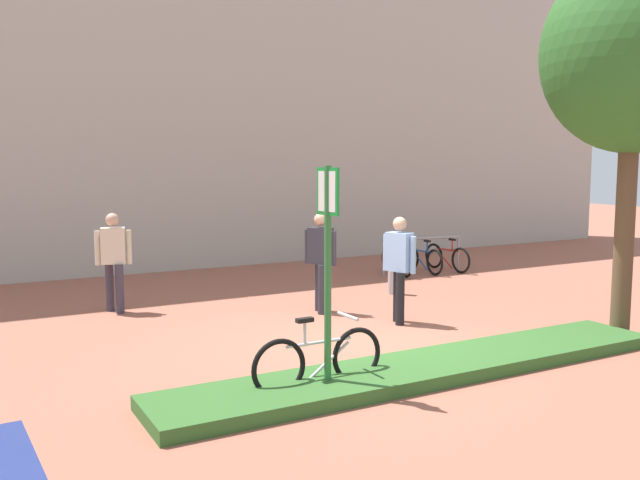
# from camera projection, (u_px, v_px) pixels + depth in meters

# --- Properties ---
(ground_plane) EXTENTS (60.00, 60.00, 0.00)m
(ground_plane) POSITION_uv_depth(u_px,v_px,m) (361.00, 343.00, 9.71)
(ground_plane) COLOR #9E5B47
(building_facade) EXTENTS (28.00, 1.20, 10.00)m
(building_facade) POSITION_uv_depth(u_px,v_px,m) (180.00, 61.00, 16.29)
(building_facade) COLOR #B2ADA3
(building_facade) RESTS_ON ground
(planter_strip) EXTENTS (7.00, 1.10, 0.16)m
(planter_strip) POSITION_uv_depth(u_px,v_px,m) (429.00, 368.00, 8.29)
(planter_strip) COLOR #336028
(planter_strip) RESTS_ON ground
(tree_sidewalk) EXTENTS (2.60, 2.60, 5.56)m
(tree_sidewalk) POSITION_uv_depth(u_px,v_px,m) (634.00, 55.00, 9.63)
(tree_sidewalk) COLOR brown
(tree_sidewalk) RESTS_ON ground
(parking_sign_post) EXTENTS (0.08, 0.36, 2.55)m
(parking_sign_post) POSITION_uv_depth(u_px,v_px,m) (328.00, 247.00, 7.42)
(parking_sign_post) COLOR #2D7238
(parking_sign_post) RESTS_ON ground
(bike_at_sign) EXTENTS (1.68, 0.42, 0.86)m
(bike_at_sign) POSITION_uv_depth(u_px,v_px,m) (319.00, 360.00, 7.70)
(bike_at_sign) COLOR black
(bike_at_sign) RESTS_ON ground
(bike_rack_cluster) EXTENTS (2.10, 1.69, 0.83)m
(bike_rack_cluster) POSITION_uv_depth(u_px,v_px,m) (422.00, 258.00, 15.87)
(bike_rack_cluster) COLOR #99999E
(bike_rack_cluster) RESTS_ON ground
(bollard_steel) EXTENTS (0.16, 0.16, 0.90)m
(bollard_steel) POSITION_uv_depth(u_px,v_px,m) (392.00, 271.00, 13.27)
(bollard_steel) COLOR #ADADB2
(bollard_steel) RESTS_ON ground
(person_shirt_white) EXTENTS (0.36, 0.58, 1.72)m
(person_shirt_white) POSITION_uv_depth(u_px,v_px,m) (399.00, 263.00, 10.80)
(person_shirt_white) COLOR black
(person_shirt_white) RESTS_ON ground
(person_suited_dark) EXTENTS (0.42, 0.53, 1.72)m
(person_suited_dark) POSITION_uv_depth(u_px,v_px,m) (320.00, 256.00, 11.59)
(person_suited_dark) COLOR #2D2D38
(person_suited_dark) RESTS_ON ground
(person_casual_tan) EXTENTS (0.59, 0.42, 1.72)m
(person_casual_tan) POSITION_uv_depth(u_px,v_px,m) (114.00, 256.00, 11.59)
(person_casual_tan) COLOR #383342
(person_casual_tan) RESTS_ON ground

